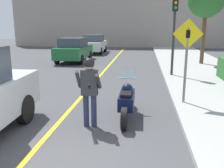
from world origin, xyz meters
TOP-DOWN VIEW (x-y plane):
  - road_center_line at (-0.60, 6.00)m, footprint 0.12×36.00m
  - building_backdrop at (0.00, 26.00)m, footprint 28.00×1.20m
  - motorcycle at (1.17, 3.00)m, footprint 0.62×2.32m
  - person_biker at (0.29, 2.21)m, footprint 0.59×0.48m
  - crossing_sign at (2.91, 4.24)m, footprint 0.91×0.08m
  - traffic_light at (3.00, 8.78)m, footprint 0.26×0.30m
  - parked_car_green at (-3.30, 13.51)m, footprint 1.88×4.20m
  - parked_car_white at (-2.96, 19.03)m, footprint 1.88×4.20m

SIDE VIEW (x-z plane):
  - road_center_line at x=-0.60m, z-range 0.00..0.01m
  - motorcycle at x=1.17m, z-range -0.14..1.13m
  - parked_car_green at x=-3.30m, z-range 0.02..1.70m
  - parked_car_white at x=-2.96m, z-range 0.02..1.70m
  - person_biker at x=0.29m, z-range 0.21..1.98m
  - crossing_sign at x=2.91m, z-range 0.39..3.00m
  - traffic_light at x=3.00m, z-range 0.87..4.66m
  - building_backdrop at x=0.00m, z-range 0.00..7.13m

